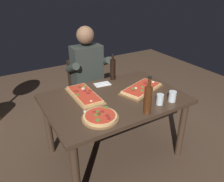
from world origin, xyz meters
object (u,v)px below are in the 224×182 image
object	(u,v)px
oil_bottle_amber	(113,69)
tumbler_near_camera	(172,97)
pizza_rectangular_front	(142,89)
dining_table	(114,105)
diner_chair	(86,87)
wine_bottle_dark	(148,99)
tumbler_far_side	(160,99)
pizza_rectangular_left	(84,95)
pizza_round_far	(100,117)
seated_diner	(89,73)

from	to	relation	value
oil_bottle_amber	tumbler_near_camera	distance (m)	0.81
pizza_rectangular_front	tumbler_near_camera	xyz separation A→B (m)	(0.11, -0.35, 0.03)
dining_table	diner_chair	world-z (taller)	diner_chair
oil_bottle_amber	pizza_rectangular_front	bearing A→B (deg)	-74.91
dining_table	wine_bottle_dark	size ratio (longest dim) A/B	3.98
dining_table	diner_chair	bearing A→B (deg)	86.32
tumbler_near_camera	tumbler_far_side	world-z (taller)	tumbler_near_camera
pizza_rectangular_left	wine_bottle_dark	bearing A→B (deg)	-57.57
dining_table	pizza_rectangular_left	xyz separation A→B (m)	(-0.26, 0.17, 0.12)
pizza_rectangular_left	pizza_round_far	world-z (taller)	same
diner_chair	pizza_rectangular_left	bearing A→B (deg)	-114.79
pizza_rectangular_front	tumbler_far_side	xyz separation A→B (m)	(-0.04, -0.33, 0.03)
seated_diner	tumbler_far_side	bearing A→B (deg)	-77.11
pizza_round_far	tumbler_near_camera	world-z (taller)	tumbler_near_camera
wine_bottle_dark	tumbler_far_side	bearing A→B (deg)	15.76
dining_table	pizza_rectangular_left	size ratio (longest dim) A/B	2.65
oil_bottle_amber	diner_chair	world-z (taller)	oil_bottle_amber
dining_table	diner_chair	size ratio (longest dim) A/B	1.61
pizza_rectangular_left	diner_chair	size ratio (longest dim) A/B	0.61
tumbler_near_camera	pizza_round_far	bearing A→B (deg)	173.77
pizza_rectangular_left	seated_diner	world-z (taller)	seated_diner
tumbler_near_camera	wine_bottle_dark	bearing A→B (deg)	-173.45
tumbler_near_camera	diner_chair	bearing A→B (deg)	107.90
dining_table	pizza_rectangular_left	bearing A→B (deg)	146.72
pizza_rectangular_front	pizza_round_far	xyz separation A→B (m)	(-0.65, -0.26, 0.00)
dining_table	tumbler_far_side	distance (m)	0.48
pizza_round_far	tumbler_near_camera	distance (m)	0.77
pizza_rectangular_left	tumbler_far_side	world-z (taller)	tumbler_far_side
dining_table	pizza_rectangular_front	bearing A→B (deg)	-2.31
pizza_rectangular_front	dining_table	bearing A→B (deg)	177.69
pizza_round_far	oil_bottle_amber	size ratio (longest dim) A/B	1.04
pizza_rectangular_front	diner_chair	xyz separation A→B (m)	(-0.28, 0.87, -0.27)
wine_bottle_dark	seated_diner	size ratio (longest dim) A/B	0.26
wine_bottle_dark	diner_chair	world-z (taller)	wine_bottle_dark
pizza_rectangular_left	wine_bottle_dark	world-z (taller)	wine_bottle_dark
wine_bottle_dark	pizza_rectangular_left	bearing A→B (deg)	122.43
pizza_rectangular_left	oil_bottle_amber	bearing A→B (deg)	26.17
wine_bottle_dark	pizza_round_far	bearing A→B (deg)	163.52
pizza_rectangular_left	tumbler_near_camera	bearing A→B (deg)	-36.92
pizza_round_far	tumbler_far_side	xyz separation A→B (m)	(0.61, -0.07, 0.03)
pizza_rectangular_front	pizza_round_far	size ratio (longest dim) A/B	1.72
tumbler_far_side	wine_bottle_dark	bearing A→B (deg)	-164.24
pizza_rectangular_left	pizza_round_far	bearing A→B (deg)	-96.51
dining_table	wine_bottle_dark	distance (m)	0.47
tumbler_near_camera	seated_diner	size ratio (longest dim) A/B	0.08
pizza_rectangular_front	tumbler_near_camera	bearing A→B (deg)	-72.49
pizza_rectangular_front	tumbler_far_side	size ratio (longest dim) A/B	5.30
dining_table	pizza_round_far	distance (m)	0.43
dining_table	oil_bottle_amber	size ratio (longest dim) A/B	4.48
pizza_round_far	seated_diner	size ratio (longest dim) A/B	0.25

